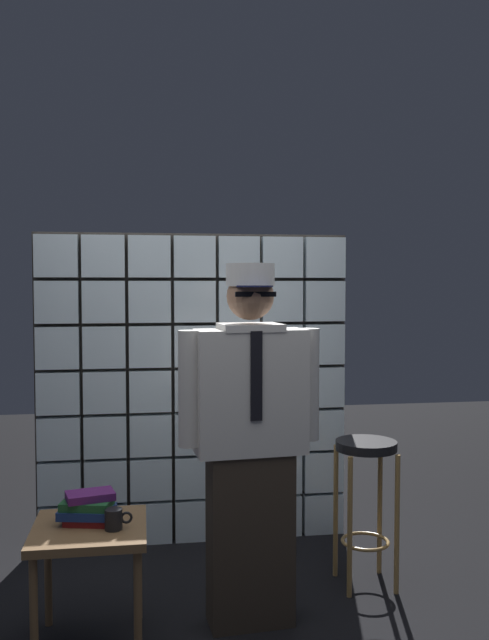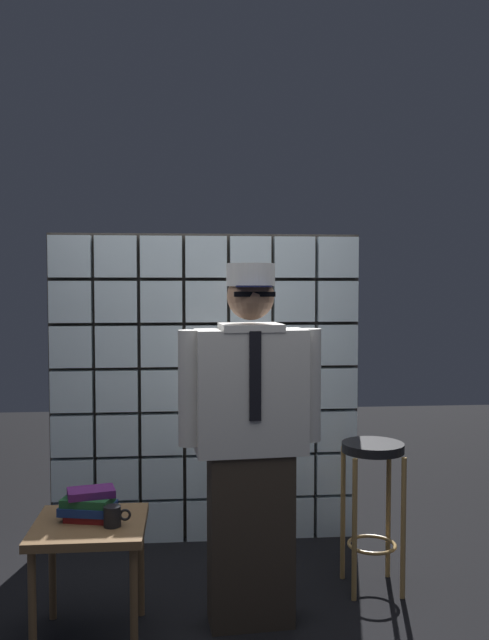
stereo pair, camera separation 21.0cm
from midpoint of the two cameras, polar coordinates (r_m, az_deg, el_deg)
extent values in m
cube|color=silver|center=(4.63, -13.07, -16.57)|extent=(0.27, 0.08, 0.27)
cube|color=silver|center=(4.60, -9.37, -16.67)|extent=(0.27, 0.08, 0.27)
cube|color=silver|center=(4.59, -5.62, -16.70)|extent=(0.27, 0.08, 0.27)
cube|color=silver|center=(4.59, -1.87, -16.66)|extent=(0.27, 0.08, 0.27)
cube|color=silver|center=(4.61, 1.85, -16.56)|extent=(0.27, 0.08, 0.27)
cube|color=silver|center=(4.66, 5.52, -16.39)|extent=(0.27, 0.08, 0.27)
cube|color=silver|center=(4.71, 9.10, -16.17)|extent=(0.27, 0.08, 0.27)
cube|color=silver|center=(4.54, -13.12, -13.15)|extent=(0.27, 0.08, 0.27)
cube|color=silver|center=(4.51, -9.40, -13.22)|extent=(0.27, 0.08, 0.27)
cube|color=silver|center=(4.50, -5.64, -13.25)|extent=(0.27, 0.08, 0.27)
cube|color=silver|center=(4.50, -1.88, -13.21)|extent=(0.27, 0.08, 0.27)
cube|color=silver|center=(4.53, 1.86, -13.12)|extent=(0.27, 0.08, 0.27)
cube|color=silver|center=(4.57, 5.54, -12.99)|extent=(0.27, 0.08, 0.27)
cube|color=silver|center=(4.63, 9.13, -12.80)|extent=(0.27, 0.08, 0.27)
cube|color=silver|center=(4.47, -13.17, -9.60)|extent=(0.27, 0.08, 0.27)
cube|color=silver|center=(4.44, -9.43, -9.66)|extent=(0.27, 0.08, 0.27)
cube|color=silver|center=(4.43, -5.66, -9.67)|extent=(0.27, 0.08, 0.27)
cube|color=silver|center=(4.43, -1.89, -9.64)|extent=(0.27, 0.08, 0.27)
cube|color=silver|center=(4.45, 1.86, -9.57)|extent=(0.27, 0.08, 0.27)
cube|color=silver|center=(4.50, 5.56, -9.46)|extent=(0.27, 0.08, 0.27)
cube|color=silver|center=(4.56, 9.16, -9.32)|extent=(0.27, 0.08, 0.27)
cube|color=silver|center=(4.42, -13.21, -5.96)|extent=(0.27, 0.08, 0.27)
cube|color=silver|center=(4.38, -9.47, -5.98)|extent=(0.27, 0.08, 0.27)
cube|color=silver|center=(4.37, -5.68, -5.99)|extent=(0.27, 0.08, 0.27)
cube|color=silver|center=(4.38, -1.89, -5.96)|extent=(0.27, 0.08, 0.27)
cube|color=silver|center=(4.40, 1.87, -5.91)|extent=(0.27, 0.08, 0.27)
cube|color=silver|center=(4.44, 5.58, -5.84)|extent=(0.27, 0.08, 0.27)
cube|color=silver|center=(4.50, 9.20, -5.74)|extent=(0.27, 0.08, 0.27)
cube|color=silver|center=(4.38, -13.26, -2.24)|extent=(0.27, 0.08, 0.27)
cube|color=silver|center=(4.35, -9.50, -2.24)|extent=(0.27, 0.08, 0.27)
cube|color=silver|center=(4.34, -5.70, -2.23)|extent=(0.27, 0.08, 0.27)
cube|color=silver|center=(4.34, -1.90, -2.21)|extent=(0.27, 0.08, 0.27)
cube|color=silver|center=(4.37, 1.88, -2.18)|extent=(0.27, 0.08, 0.27)
cube|color=silver|center=(4.41, 5.60, -2.14)|extent=(0.27, 0.08, 0.27)
cube|color=silver|center=(4.47, 9.23, -2.09)|extent=(0.27, 0.08, 0.27)
cube|color=silver|center=(4.36, -13.30, 1.53)|extent=(0.27, 0.08, 0.27)
cube|color=silver|center=(4.33, -9.53, 1.56)|extent=(0.27, 0.08, 0.27)
cube|color=silver|center=(4.32, -5.72, 1.58)|extent=(0.27, 0.08, 0.27)
cube|color=silver|center=(4.32, -1.91, 1.59)|extent=(0.27, 0.08, 0.27)
cube|color=silver|center=(4.35, 1.88, 1.60)|extent=(0.27, 0.08, 0.27)
cube|color=silver|center=(4.39, 5.62, 1.60)|extent=(0.27, 0.08, 0.27)
cube|color=silver|center=(4.45, 9.26, 1.60)|extent=(0.27, 0.08, 0.27)
cube|color=silver|center=(4.37, -13.35, 5.30)|extent=(0.27, 0.08, 0.27)
cube|color=silver|center=(4.33, -9.57, 5.36)|extent=(0.27, 0.08, 0.27)
cube|color=silver|center=(4.32, -5.75, 5.40)|extent=(0.27, 0.08, 0.27)
cube|color=silver|center=(4.33, -1.91, 5.41)|extent=(0.27, 0.08, 0.27)
cube|color=silver|center=(4.35, 1.89, 5.39)|extent=(0.27, 0.08, 0.27)
cube|color=silver|center=(4.39, 5.63, 5.36)|extent=(0.27, 0.08, 0.27)
cube|color=silver|center=(4.46, 9.29, 5.30)|extent=(0.27, 0.08, 0.27)
cube|color=#38332D|center=(4.43, -1.93, -5.86)|extent=(2.03, 0.02, 2.03)
cube|color=#382D23|center=(3.47, 2.35, -18.15)|extent=(0.43, 0.24, 0.86)
cube|color=silver|center=(3.27, 2.38, -6.11)|extent=(0.55, 0.28, 0.61)
cube|color=black|center=(3.14, 2.85, -4.82)|extent=(0.06, 0.01, 0.43)
cube|color=silver|center=(3.24, 2.39, -0.63)|extent=(0.31, 0.27, 0.04)
sphere|color=#A87A5B|center=(3.23, 2.40, 2.04)|extent=(0.23, 0.23, 0.23)
ellipsoid|color=black|center=(3.18, 2.59, 1.29)|extent=(0.16, 0.09, 0.10)
cube|color=black|center=(3.13, 2.81, 2.21)|extent=(0.20, 0.03, 0.02)
cylinder|color=#191E47|center=(3.15, 2.73, 2.89)|extent=(0.19, 0.19, 0.01)
cylinder|color=white|center=(3.23, 2.40, 3.88)|extent=(0.24, 0.24, 0.11)
cylinder|color=silver|center=(3.35, 7.44, -5.52)|extent=(0.12, 0.12, 0.56)
cylinder|color=silver|center=(3.22, -2.87, -5.83)|extent=(0.12, 0.12, 0.56)
cylinder|color=black|center=(3.81, 12.50, -10.59)|extent=(0.34, 0.34, 0.05)
torus|color=tan|center=(3.97, 12.41, -18.25)|extent=(0.27, 0.27, 0.02)
cylinder|color=tan|center=(3.77, 11.05, -17.20)|extent=(0.03, 0.03, 0.76)
cylinder|color=tan|center=(3.84, 15.02, -16.82)|extent=(0.03, 0.03, 0.76)
cylinder|color=tan|center=(4.01, 9.96, -15.93)|extent=(0.03, 0.03, 0.76)
cylinder|color=tan|center=(4.08, 13.70, -15.61)|extent=(0.03, 0.03, 0.76)
cube|color=brown|center=(3.33, -11.26, -16.91)|extent=(0.52, 0.52, 0.04)
cylinder|color=brown|center=(3.27, -15.82, -22.75)|extent=(0.04, 0.04, 0.53)
cylinder|color=brown|center=(3.22, -7.44, -23.07)|extent=(0.04, 0.04, 0.53)
cylinder|color=brown|center=(3.67, -14.44, -19.80)|extent=(0.04, 0.04, 0.53)
cylinder|color=brown|center=(3.62, -7.12, -20.01)|extent=(0.04, 0.04, 0.53)
cube|color=maroon|center=(3.37, -11.23, -16.05)|extent=(0.24, 0.21, 0.03)
cube|color=navy|center=(3.35, -11.42, -15.51)|extent=(0.27, 0.22, 0.04)
cube|color=#1E592D|center=(3.34, -11.43, -14.91)|extent=(0.25, 0.20, 0.04)
cube|color=#591E66|center=(3.33, -11.17, -14.28)|extent=(0.24, 0.18, 0.04)
cylinder|color=black|center=(3.24, -9.34, -16.24)|extent=(0.08, 0.08, 0.09)
torus|color=black|center=(3.23, -8.27, -16.17)|extent=(0.06, 0.01, 0.06)
camera|label=1|loc=(0.11, -88.12, 0.10)|focal=37.45mm
camera|label=2|loc=(0.11, 91.88, -0.10)|focal=37.45mm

